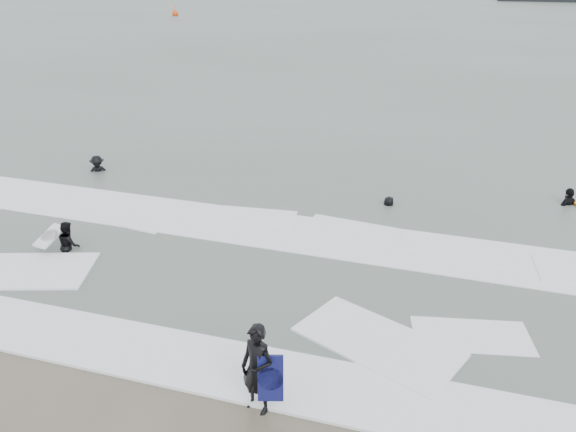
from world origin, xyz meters
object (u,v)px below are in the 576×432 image
(surfer_right_near, at_px, (568,205))
(buoy, at_px, (175,14))
(surfer_breaker, at_px, (98,173))
(surfer_wading, at_px, (70,250))
(surfer_centre, at_px, (258,408))
(surfer_right_far, at_px, (389,206))

(surfer_right_near, xyz_separation_m, buoy, (-50.91, 65.96, 0.42))
(surfer_breaker, xyz_separation_m, buoy, (-32.98, 68.17, 0.42))
(surfer_wading, distance_m, buoy, 82.67)
(surfer_breaker, bearing_deg, surfer_centre, -76.42)
(surfer_right_near, xyz_separation_m, surfer_right_far, (-6.06, -2.03, 0.00))
(surfer_wading, bearing_deg, surfer_centre, -168.77)
(surfer_centre, xyz_separation_m, surfer_wading, (-7.66, 4.40, 0.00))
(surfer_right_far, relative_size, buoy, 0.90)
(surfer_centre, height_order, surfer_breaker, surfer_centre)
(surfer_breaker, relative_size, buoy, 0.96)
(surfer_wading, xyz_separation_m, surfer_right_near, (14.63, 8.33, 0.00))
(buoy, bearing_deg, surfer_right_near, -52.34)
(surfer_wading, height_order, surfer_breaker, surfer_breaker)
(surfer_centre, distance_m, surfer_right_far, 10.74)
(surfer_right_near, bearing_deg, surfer_wading, -17.30)
(surfer_breaker, height_order, buoy, buoy)
(surfer_right_far, bearing_deg, surfer_right_near, -169.53)
(surfer_centre, height_order, buoy, buoy)
(surfer_breaker, height_order, surfer_right_far, surfer_breaker)
(surfer_breaker, bearing_deg, surfer_right_near, -25.55)
(surfer_centre, height_order, surfer_wading, surfer_centre)
(surfer_centre, distance_m, buoy, 90.12)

